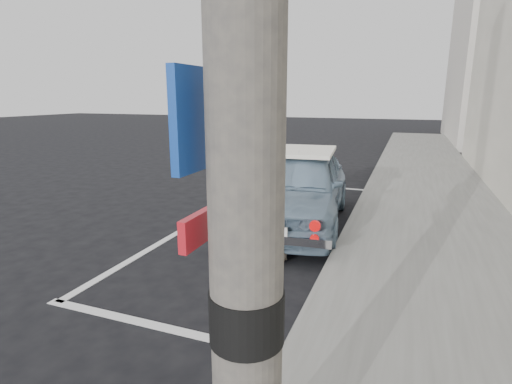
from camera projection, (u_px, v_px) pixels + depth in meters
ground at (150, 297)px, 4.70m from camera, size 80.00×80.00×0.00m
sidewalk at (437, 265)px, 5.39m from camera, size 2.80×40.00×0.15m
building_far at (494, 61)px, 19.73m from camera, size 3.50×10.00×8.00m
pline_rear at (162, 327)px, 4.07m from camera, size 3.00×0.12×0.01m
pline_front at (315, 186)px, 10.43m from camera, size 3.00×0.12×0.01m
pline_side at (204, 218)px, 7.73m from camera, size 0.12×7.00×0.01m
retro_coupe at (299, 187)px, 7.27m from camera, size 2.01×4.15×1.36m
cat at (278, 255)px, 5.60m from camera, size 0.25×0.52×0.28m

